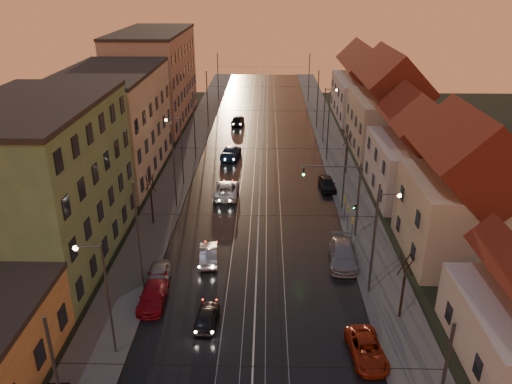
# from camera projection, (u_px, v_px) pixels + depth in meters

# --- Properties ---
(ground) EXTENTS (160.00, 160.00, 0.00)m
(ground) POSITION_uv_depth(u_px,v_px,m) (252.00, 378.00, 29.93)
(ground) COLOR black
(ground) RESTS_ON ground
(road) EXTENTS (16.00, 120.00, 0.04)m
(road) POSITION_uv_depth(u_px,v_px,m) (261.00, 156.00, 66.59)
(road) COLOR black
(road) RESTS_ON ground
(sidewalk_left) EXTENTS (4.00, 120.00, 0.15)m
(sidewalk_left) POSITION_uv_depth(u_px,v_px,m) (186.00, 156.00, 66.77)
(sidewalk_left) COLOR #4C4C4C
(sidewalk_left) RESTS_ON ground
(sidewalk_right) EXTENTS (4.00, 120.00, 0.15)m
(sidewalk_right) POSITION_uv_depth(u_px,v_px,m) (336.00, 157.00, 66.37)
(sidewalk_right) COLOR #4C4C4C
(sidewalk_right) RESTS_ON ground
(tram_rail_0) EXTENTS (0.06, 120.00, 0.03)m
(tram_rail_0) POSITION_uv_depth(u_px,v_px,m) (245.00, 156.00, 66.62)
(tram_rail_0) COLOR gray
(tram_rail_0) RESTS_ON road
(tram_rail_1) EXTENTS (0.06, 120.00, 0.03)m
(tram_rail_1) POSITION_uv_depth(u_px,v_px,m) (255.00, 156.00, 66.59)
(tram_rail_1) COLOR gray
(tram_rail_1) RESTS_ON road
(tram_rail_2) EXTENTS (0.06, 120.00, 0.03)m
(tram_rail_2) POSITION_uv_depth(u_px,v_px,m) (267.00, 156.00, 66.56)
(tram_rail_2) COLOR gray
(tram_rail_2) RESTS_ON road
(tram_rail_3) EXTENTS (0.06, 120.00, 0.03)m
(tram_rail_3) POSITION_uv_depth(u_px,v_px,m) (277.00, 156.00, 66.53)
(tram_rail_3) COLOR gray
(tram_rail_3) RESTS_ON road
(apartment_left_1) EXTENTS (10.00, 18.00, 13.00)m
(apartment_left_1) POSITION_uv_depth(u_px,v_px,m) (42.00, 186.00, 40.53)
(apartment_left_1) COLOR #567D50
(apartment_left_1) RESTS_ON ground
(apartment_left_2) EXTENTS (10.00, 20.00, 12.00)m
(apartment_left_2) POSITION_uv_depth(u_px,v_px,m) (113.00, 125.00, 59.06)
(apartment_left_2) COLOR tan
(apartment_left_2) RESTS_ON ground
(apartment_left_3) EXTENTS (10.00, 24.00, 14.00)m
(apartment_left_3) POSITION_uv_depth(u_px,v_px,m) (155.00, 78.00, 80.67)
(apartment_left_3) COLOR #9F7D67
(apartment_left_3) RESTS_ON ground
(house_right_1) EXTENTS (8.67, 10.20, 10.80)m
(house_right_1) POSITION_uv_depth(u_px,v_px,m) (463.00, 197.00, 41.16)
(house_right_1) COLOR beige
(house_right_1) RESTS_ON ground
(house_right_2) EXTENTS (9.18, 12.24, 9.20)m
(house_right_2) POSITION_uv_depth(u_px,v_px,m) (418.00, 154.00, 53.40)
(house_right_2) COLOR beige
(house_right_2) RESTS_ON ground
(house_right_3) EXTENTS (9.18, 14.28, 11.50)m
(house_right_3) POSITION_uv_depth(u_px,v_px,m) (388.00, 109.00, 66.69)
(house_right_3) COLOR beige
(house_right_3) RESTS_ON ground
(house_right_4) EXTENTS (9.18, 16.32, 10.00)m
(house_right_4) POSITION_uv_depth(u_px,v_px,m) (364.00, 87.00, 83.49)
(house_right_4) COLOR beige
(house_right_4) RESTS_ON ground
(catenary_pole_l_1) EXTENTS (0.16, 0.16, 9.00)m
(catenary_pole_l_1) POSITION_uv_depth(u_px,v_px,m) (139.00, 239.00, 36.56)
(catenary_pole_l_1) COLOR #595B60
(catenary_pole_l_1) RESTS_ON ground
(catenary_pole_r_1) EXTENTS (0.16, 0.16, 9.00)m
(catenary_pole_r_1) POSITION_uv_depth(u_px,v_px,m) (374.00, 241.00, 36.21)
(catenary_pole_r_1) COLOR #595B60
(catenary_pole_r_1) RESTS_ON ground
(catenary_pole_l_2) EXTENTS (0.16, 0.16, 9.00)m
(catenary_pole_l_2) POSITION_uv_depth(u_px,v_px,m) (174.00, 167.00, 50.31)
(catenary_pole_l_2) COLOR #595B60
(catenary_pole_l_2) RESTS_ON ground
(catenary_pole_r_2) EXTENTS (0.16, 0.16, 9.00)m
(catenary_pole_r_2) POSITION_uv_depth(u_px,v_px,m) (345.00, 168.00, 49.96)
(catenary_pole_r_2) COLOR #595B60
(catenary_pole_r_2) RESTS_ON ground
(catenary_pole_l_3) EXTENTS (0.16, 0.16, 9.00)m
(catenary_pole_l_3) POSITION_uv_depth(u_px,v_px,m) (194.00, 126.00, 64.06)
(catenary_pole_l_3) COLOR #595B60
(catenary_pole_l_3) RESTS_ON ground
(catenary_pole_r_3) EXTENTS (0.16, 0.16, 9.00)m
(catenary_pole_r_3) POSITION_uv_depth(u_px,v_px,m) (328.00, 126.00, 63.71)
(catenary_pole_r_3) COLOR #595B60
(catenary_pole_r_3) RESTS_ON ground
(catenary_pole_l_4) EXTENTS (0.16, 0.16, 9.00)m
(catenary_pole_l_4) POSITION_uv_depth(u_px,v_px,m) (207.00, 99.00, 77.82)
(catenary_pole_l_4) COLOR #595B60
(catenary_pole_l_4) RESTS_ON ground
(catenary_pole_r_4) EXTENTS (0.16, 0.16, 9.00)m
(catenary_pole_r_4) POSITION_uv_depth(u_px,v_px,m) (318.00, 100.00, 77.46)
(catenary_pole_r_4) COLOR #595B60
(catenary_pole_r_4) RESTS_ON ground
(catenary_pole_l_5) EXTENTS (0.16, 0.16, 9.00)m
(catenary_pole_l_5) POSITION_uv_depth(u_px,v_px,m) (218.00, 77.00, 94.32)
(catenary_pole_l_5) COLOR #595B60
(catenary_pole_l_5) RESTS_ON ground
(catenary_pole_r_5) EXTENTS (0.16, 0.16, 9.00)m
(catenary_pole_r_5) POSITION_uv_depth(u_px,v_px,m) (309.00, 78.00, 93.97)
(catenary_pole_r_5) COLOR #595B60
(catenary_pole_r_5) RESTS_ON ground
(street_lamp_0) EXTENTS (1.75, 0.32, 8.00)m
(street_lamp_0) POSITION_uv_depth(u_px,v_px,m) (102.00, 289.00, 30.00)
(street_lamp_0) COLOR #595B60
(street_lamp_0) RESTS_ON ground
(street_lamp_1) EXTENTS (1.75, 0.32, 8.00)m
(street_lamp_1) POSITION_uv_depth(u_px,v_px,m) (379.00, 230.00, 36.96)
(street_lamp_1) COLOR #595B60
(street_lamp_1) RESTS_ON ground
(street_lamp_2) EXTENTS (1.75, 0.32, 8.00)m
(street_lamp_2) POSITION_uv_depth(u_px,v_px,m) (179.00, 145.00, 55.67)
(street_lamp_2) COLOR #595B60
(street_lamp_2) RESTS_ON ground
(street_lamp_3) EXTENTS (1.75, 0.32, 8.00)m
(street_lamp_3) POSITION_uv_depth(u_px,v_px,m) (327.00, 110.00, 69.97)
(street_lamp_3) COLOR #595B60
(street_lamp_3) RESTS_ON ground
(traffic_light_mast) EXTENTS (5.30, 0.32, 7.20)m
(traffic_light_mast) POSITION_uv_depth(u_px,v_px,m) (348.00, 191.00, 44.43)
(traffic_light_mast) COLOR #595B60
(traffic_light_mast) RESTS_ON ground
(bare_tree_0) EXTENTS (1.09, 1.09, 5.11)m
(bare_tree_0) POSITION_uv_depth(u_px,v_px,m) (152.00, 201.00, 47.48)
(bare_tree_0) COLOR black
(bare_tree_0) RESTS_ON ground
(bare_tree_1) EXTENTS (1.09, 1.09, 5.11)m
(bare_tree_1) POSITION_uv_depth(u_px,v_px,m) (403.00, 288.00, 34.23)
(bare_tree_1) COLOR black
(bare_tree_1) RESTS_ON ground
(bare_tree_2) EXTENTS (1.09, 1.09, 5.11)m
(bare_tree_2) POSITION_uv_depth(u_px,v_px,m) (347.00, 154.00, 59.90)
(bare_tree_2) COLOR black
(bare_tree_2) RESTS_ON ground
(driving_car_0) EXTENTS (1.67, 3.68, 1.22)m
(driving_car_0) POSITION_uv_depth(u_px,v_px,m) (207.00, 316.00, 34.40)
(driving_car_0) COLOR black
(driving_car_0) RESTS_ON ground
(driving_car_1) EXTENTS (1.88, 4.27, 1.36)m
(driving_car_1) POSITION_uv_depth(u_px,v_px,m) (209.00, 254.00, 41.96)
(driving_car_1) COLOR #A4A5A9
(driving_car_1) RESTS_ON ground
(driving_car_2) EXTENTS (2.58, 5.50, 1.52)m
(driving_car_2) POSITION_uv_depth(u_px,v_px,m) (226.00, 190.00, 54.42)
(driving_car_2) COLOR silver
(driving_car_2) RESTS_ON ground
(driving_car_3) EXTENTS (2.84, 5.67, 1.58)m
(driving_car_3) POSITION_uv_depth(u_px,v_px,m) (231.00, 152.00, 65.97)
(driving_car_3) COLOR navy
(driving_car_3) RESTS_ON ground
(driving_car_4) EXTENTS (2.16, 4.65, 1.54)m
(driving_car_4) POSITION_uv_depth(u_px,v_px,m) (238.00, 120.00, 80.69)
(driving_car_4) COLOR black
(driving_car_4) RESTS_ON ground
(parked_left_2) EXTENTS (1.88, 4.52, 1.31)m
(parked_left_2) POSITION_uv_depth(u_px,v_px,m) (153.00, 296.00, 36.57)
(parked_left_2) COLOR maroon
(parked_left_2) RESTS_ON ground
(parked_left_3) EXTENTS (2.04, 4.29, 1.42)m
(parked_left_3) POSITION_uv_depth(u_px,v_px,m) (158.00, 277.00, 38.78)
(parked_left_3) COLOR #A5A5AA
(parked_left_3) RESTS_ON ground
(parked_right_0) EXTENTS (2.41, 4.58, 1.23)m
(parked_right_0) POSITION_uv_depth(u_px,v_px,m) (367.00, 349.00, 31.36)
(parked_right_0) COLOR #9D280F
(parked_right_0) RESTS_ON ground
(parked_right_1) EXTENTS (2.64, 5.56, 1.56)m
(parked_right_1) POSITION_uv_depth(u_px,v_px,m) (343.00, 254.00, 41.73)
(parked_right_1) COLOR #A09FA5
(parked_right_1) RESTS_ON ground
(parked_right_2) EXTENTS (1.93, 4.24, 1.41)m
(parked_right_2) POSITION_uv_depth(u_px,v_px,m) (327.00, 184.00, 56.14)
(parked_right_2) COLOR black
(parked_right_2) RESTS_ON ground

